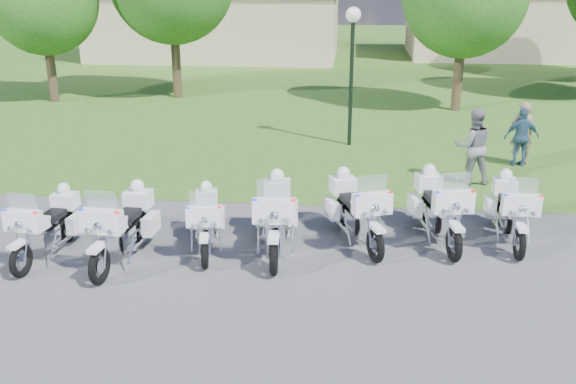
# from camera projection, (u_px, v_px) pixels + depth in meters

# --- Properties ---
(ground) EXTENTS (100.00, 100.00, 0.00)m
(ground) POSITION_uv_depth(u_px,v_px,m) (236.00, 260.00, 11.93)
(ground) COLOR #545459
(ground) RESTS_ON ground
(grass_lawn) EXTENTS (100.00, 48.00, 0.01)m
(grass_lawn) POSITION_uv_depth(u_px,v_px,m) (317.00, 60.00, 37.27)
(grass_lawn) COLOR #39621F
(grass_lawn) RESTS_ON ground
(motorcycle_0) EXTENTS (0.85, 2.20, 1.48)m
(motorcycle_0) POSITION_uv_depth(u_px,v_px,m) (47.00, 225.00, 11.94)
(motorcycle_0) COLOR black
(motorcycle_0) RESTS_ON ground
(motorcycle_1) EXTENTS (0.91, 2.39, 1.61)m
(motorcycle_1) POSITION_uv_depth(u_px,v_px,m) (123.00, 226.00, 11.75)
(motorcycle_1) COLOR black
(motorcycle_1) RESTS_ON ground
(motorcycle_2) EXTENTS (0.92, 2.08, 1.41)m
(motorcycle_2) POSITION_uv_depth(u_px,v_px,m) (206.00, 220.00, 12.24)
(motorcycle_2) COLOR black
(motorcycle_2) RESTS_ON ground
(motorcycle_3) EXTENTS (0.94, 2.52, 1.69)m
(motorcycle_3) POSITION_uv_depth(u_px,v_px,m) (276.00, 215.00, 12.13)
(motorcycle_3) COLOR black
(motorcycle_3) RESTS_ON ground
(motorcycle_4) EXTENTS (1.33, 2.28, 1.61)m
(motorcycle_4) POSITION_uv_depth(u_px,v_px,m) (356.00, 209.00, 12.55)
(motorcycle_4) COLOR black
(motorcycle_4) RESTS_ON ground
(motorcycle_5) EXTENTS (1.07, 2.42, 1.64)m
(motorcycle_5) POSITION_uv_depth(u_px,v_px,m) (439.00, 207.00, 12.63)
(motorcycle_5) COLOR black
(motorcycle_5) RESTS_ON ground
(motorcycle_6) EXTENTS (0.76, 2.28, 1.53)m
(motorcycle_6) POSITION_uv_depth(u_px,v_px,m) (511.00, 209.00, 12.63)
(motorcycle_6) COLOR black
(motorcycle_6) RESTS_ON ground
(lamp_post) EXTENTS (0.44, 0.44, 4.07)m
(lamp_post) POSITION_uv_depth(u_px,v_px,m) (352.00, 42.00, 18.61)
(lamp_post) COLOR black
(lamp_post) RESTS_ON ground
(building_west) EXTENTS (14.56, 8.32, 4.10)m
(building_west) POSITION_uv_depth(u_px,v_px,m) (218.00, 21.00, 38.08)
(building_west) COLOR #BDB089
(building_west) RESTS_ON ground
(building_east) EXTENTS (11.44, 7.28, 4.10)m
(building_east) POSITION_uv_depth(u_px,v_px,m) (504.00, 21.00, 38.38)
(building_east) COLOR #BDB089
(building_east) RESTS_ON ground
(bystander_a) EXTENTS (0.66, 0.46, 1.73)m
(bystander_a) POSITION_uv_depth(u_px,v_px,m) (522.00, 134.00, 17.43)
(bystander_a) COLOR #86725B
(bystander_a) RESTS_ON ground
(bystander_b) EXTENTS (1.00, 0.81, 1.91)m
(bystander_b) POSITION_uv_depth(u_px,v_px,m) (473.00, 147.00, 15.84)
(bystander_b) COLOR gray
(bystander_b) RESTS_ON ground
(bystander_c) EXTENTS (0.97, 0.48, 1.60)m
(bystander_c) POSITION_uv_depth(u_px,v_px,m) (521.00, 138.00, 17.30)
(bystander_c) COLOR #2E5570
(bystander_c) RESTS_ON ground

